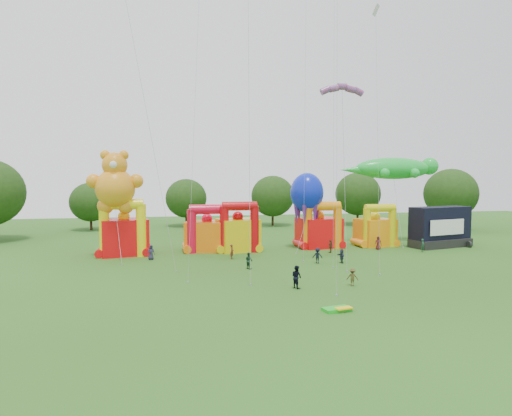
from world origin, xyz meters
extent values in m
plane|color=#2A4F16|center=(0.00, 0.00, 0.00)|extent=(160.00, 160.00, 0.00)
cylinder|color=#352314|center=(37.60, 43.39, 1.86)|extent=(0.44, 0.44, 3.72)
ellipsoid|color=#1D3A11|center=(37.60, 43.39, 6.41)|extent=(9.30, 9.30, 8.89)
cylinder|color=#352314|center=(24.68, 54.05, 1.75)|extent=(0.44, 0.44, 3.51)
ellipsoid|color=#1D3A11|center=(24.68, 54.05, 6.04)|extent=(8.77, 8.78, 8.39)
cylinder|color=#352314|center=(8.03, 55.84, 1.65)|extent=(0.44, 0.44, 3.30)
ellipsoid|color=#1D3A11|center=(8.03, 55.84, 5.68)|extent=(8.25, 8.25, 7.88)
cylinder|color=#352314|center=(-8.31, 57.82, 1.55)|extent=(0.44, 0.44, 3.09)
ellipsoid|color=#1D3A11|center=(-8.31, 57.82, 5.32)|extent=(7.73, 7.72, 7.38)
cylinder|color=#352314|center=(-25.10, 54.96, 1.44)|extent=(0.44, 0.44, 2.88)
ellipsoid|color=#1D3A11|center=(-25.10, 54.96, 4.96)|extent=(7.20, 7.20, 6.88)
cube|color=red|center=(-17.15, 27.63, 2.17)|extent=(6.08, 5.23, 4.35)
cylinder|color=#FFEB0D|center=(-19.24, 26.08, 3.11)|extent=(1.18, 1.18, 6.21)
cylinder|color=#FFEB0D|center=(-15.06, 26.08, 3.11)|extent=(1.18, 1.18, 6.21)
cylinder|color=#FFEB0D|center=(-17.15, 26.08, 6.21)|extent=(4.77, 1.24, 1.24)
sphere|color=#FFEB0D|center=(-17.15, 27.63, 4.65)|extent=(1.40, 1.40, 1.40)
cube|color=orange|center=(-7.04, 28.70, 1.89)|extent=(6.03, 5.26, 3.78)
cylinder|color=red|center=(-9.07, 27.19, 2.70)|extent=(1.14, 1.14, 5.40)
cylinder|color=red|center=(-5.02, 27.19, 2.70)|extent=(1.14, 1.14, 5.40)
cylinder|color=red|center=(-7.04, 27.19, 5.40)|extent=(4.62, 1.20, 1.20)
sphere|color=red|center=(-7.04, 28.70, 4.08)|extent=(1.40, 1.40, 1.40)
cube|color=#DEC00B|center=(-3.22, 27.75, 2.03)|extent=(5.59, 4.87, 4.07)
cylinder|color=#BF080E|center=(-5.10, 26.34, 2.90)|extent=(1.06, 1.06, 5.81)
cylinder|color=#BF080E|center=(-1.33, 26.34, 2.90)|extent=(1.06, 1.06, 5.81)
cylinder|color=#BF080E|center=(-3.22, 26.34, 5.81)|extent=(4.31, 1.12, 1.12)
sphere|color=#BF080E|center=(-3.22, 27.75, 4.37)|extent=(1.40, 1.40, 1.40)
cube|color=red|center=(7.93, 28.72, 1.96)|extent=(5.88, 5.06, 3.93)
cylinder|color=orange|center=(5.91, 27.21, 2.81)|extent=(1.14, 1.14, 5.61)
cylinder|color=orange|center=(9.96, 27.21, 2.81)|extent=(1.14, 1.14, 5.61)
cylinder|color=orange|center=(7.93, 27.21, 5.61)|extent=(4.62, 1.20, 1.20)
sphere|color=orange|center=(7.93, 28.72, 4.23)|extent=(1.40, 1.40, 1.40)
cube|color=orange|center=(15.88, 28.41, 1.84)|extent=(5.37, 4.65, 3.68)
cylinder|color=#D9CE0B|center=(14.05, 27.05, 2.63)|extent=(1.03, 1.03, 5.26)
cylinder|color=#D9CE0B|center=(17.71, 27.05, 2.63)|extent=(1.03, 1.03, 5.26)
cylinder|color=#D9CE0B|center=(15.88, 27.05, 5.26)|extent=(4.18, 1.08, 1.08)
sphere|color=#D9CE0B|center=(15.88, 28.41, 3.98)|extent=(1.40, 1.40, 1.40)
cube|color=black|center=(24.03, 25.64, 0.55)|extent=(9.10, 5.14, 1.10)
cube|color=black|center=(24.03, 25.84, 3.25)|extent=(9.00, 4.73, 4.29)
cube|color=white|center=(24.03, 24.19, 2.82)|extent=(5.78, 1.46, 2.02)
cylinder|color=black|center=(20.60, 24.35, 0.40)|extent=(0.30, 0.90, 0.90)
cylinder|color=black|center=(27.47, 24.35, 0.40)|extent=(0.30, 0.90, 0.90)
sphere|color=orange|center=(-17.94, 26.20, 8.10)|extent=(4.57, 4.57, 4.57)
sphere|color=orange|center=(-17.94, 26.20, 10.80)|extent=(2.91, 2.91, 2.91)
sphere|color=orange|center=(-18.98, 26.20, 11.94)|extent=(1.14, 1.14, 1.14)
sphere|color=orange|center=(-16.90, 26.20, 11.94)|extent=(1.14, 1.14, 1.14)
sphere|color=orange|center=(-20.33, 26.20, 8.93)|extent=(1.66, 1.66, 1.66)
sphere|color=orange|center=(-15.55, 26.20, 8.93)|extent=(1.66, 1.66, 1.66)
sphere|color=orange|center=(-19.08, 26.20, 6.02)|extent=(1.87, 1.87, 1.87)
sphere|color=orange|center=(-16.79, 26.20, 6.02)|extent=(1.87, 1.87, 1.87)
sphere|color=white|center=(-17.94, 24.80, 10.80)|extent=(0.83, 0.83, 0.83)
ellipsoid|color=green|center=(20.15, 31.59, 10.62)|extent=(11.69, 3.65, 3.11)
sphere|color=green|center=(25.86, 31.59, 10.96)|extent=(2.51, 2.51, 2.51)
cone|color=green|center=(14.22, 31.59, 10.39)|extent=(4.57, 1.83, 1.83)
sphere|color=green|center=(22.44, 33.42, 9.94)|extent=(1.37, 1.37, 1.37)
sphere|color=green|center=(22.44, 29.77, 9.94)|extent=(1.37, 1.37, 1.37)
sphere|color=green|center=(17.87, 33.42, 9.94)|extent=(1.37, 1.37, 1.37)
sphere|color=green|center=(17.87, 29.77, 9.94)|extent=(1.37, 1.37, 1.37)
ellipsoid|color=#0C20BF|center=(6.01, 28.06, 7.33)|extent=(4.35, 4.35, 5.22)
cone|color=#591E8C|center=(7.42, 28.06, 4.94)|extent=(0.98, 0.98, 3.48)
cone|color=#591E8C|center=(6.72, 29.29, 4.94)|extent=(0.98, 0.98, 3.48)
cone|color=#591E8C|center=(5.30, 29.29, 4.94)|extent=(0.98, 0.98, 3.48)
cone|color=#591E8C|center=(4.60, 28.06, 4.94)|extent=(0.98, 0.98, 3.48)
cone|color=#591E8C|center=(5.30, 26.84, 4.94)|extent=(0.98, 0.98, 3.48)
cone|color=#591E8C|center=(6.72, 26.84, 4.94)|extent=(0.98, 0.98, 3.48)
cube|color=white|center=(9.89, 16.85, 27.02)|extent=(1.02, 1.02, 1.10)
cube|color=green|center=(-0.45, 0.72, 0.12)|extent=(2.16, 1.37, 0.24)
cube|color=yellow|center=(-0.05, 0.42, 0.26)|extent=(1.29, 0.82, 0.10)
imported|color=#26263F|center=(-13.90, 23.49, 0.86)|extent=(0.96, 0.77, 1.71)
imported|color=maroon|center=(-4.79, 22.16, 0.85)|extent=(0.55, 0.70, 1.70)
imported|color=#15361F|center=(-3.88, 16.36, 0.85)|extent=(0.94, 1.03, 1.71)
imported|color=black|center=(3.98, 17.76, 0.84)|extent=(1.24, 0.96, 1.69)
imported|color=#41331A|center=(7.80, 23.97, 0.84)|extent=(0.93, 1.02, 1.68)
imported|color=#252A3F|center=(6.65, 17.45, 0.77)|extent=(0.59, 1.46, 1.54)
imported|color=#521717|center=(14.70, 25.00, 0.87)|extent=(1.01, 0.89, 1.74)
imported|color=#183D2B|center=(19.33, 22.18, 0.84)|extent=(0.73, 0.70, 1.69)
imported|color=black|center=(-1.39, 7.55, 0.98)|extent=(1.08, 1.18, 1.96)
imported|color=#48401C|center=(3.59, 7.38, 0.78)|extent=(1.15, 0.96, 1.55)
camera|label=1|loc=(-12.24, -29.15, 9.50)|focal=32.00mm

